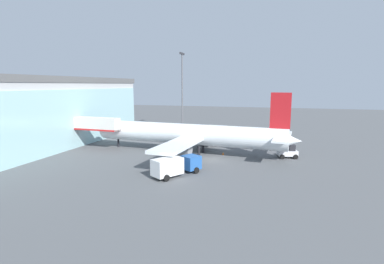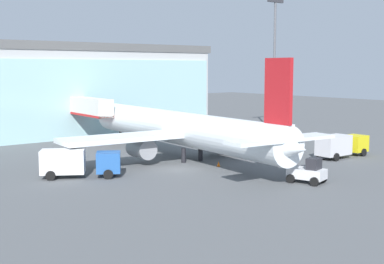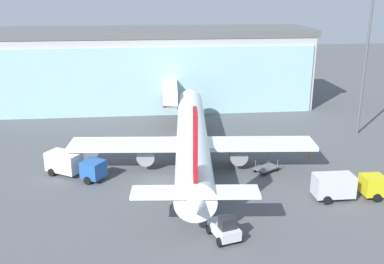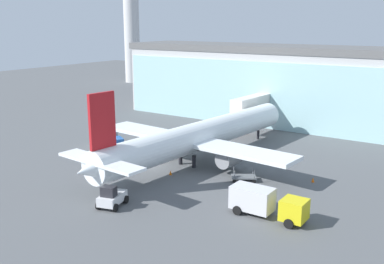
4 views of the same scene
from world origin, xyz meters
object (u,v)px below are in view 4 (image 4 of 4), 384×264
baggage_cart (244,177)px  safety_cone_nose (171,173)px  catering_truck (110,139)px  fuel_truck (265,202)px  airplane (198,137)px  control_tower (131,1)px  safety_cone_wingtip (313,180)px  jet_bridge (255,104)px  pushback_tug (112,197)px

baggage_cart → safety_cone_nose: (-8.31, -3.00, -0.23)m
catering_truck → safety_cone_nose: size_ratio=13.35×
catering_truck → fuel_truck: size_ratio=1.00×
airplane → fuel_truck: (14.69, -10.76, -1.94)m
control_tower → airplane: bearing=-43.0°
fuel_truck → safety_cone_wingtip: 11.83m
catering_truck → fuel_truck: bearing=15.3°
jet_bridge → catering_truck: 25.22m
safety_cone_nose → safety_cone_wingtip: bearing=25.2°
airplane → safety_cone_wingtip: size_ratio=71.14×
fuel_truck → baggage_cart: (-6.25, 7.65, -0.97)m
control_tower → safety_cone_nose: size_ratio=72.30×
baggage_cart → jet_bridge: bearing=80.5°
catering_truck → pushback_tug: (14.87, -15.08, -0.49)m
control_tower → baggage_cart: (69.85, -60.43, -23.67)m
catering_truck → safety_cone_wingtip: bearing=38.3°
baggage_cart → safety_cone_wingtip: 7.94m
pushback_tug → safety_cone_wingtip: pushback_tug is taller
jet_bridge → baggage_cart: jet_bridge is taller
safety_cone_nose → safety_cone_wingtip: size_ratio=1.00×
jet_bridge → safety_cone_nose: bearing=-173.2°
control_tower → airplane: size_ratio=1.02×
fuel_truck → safety_cone_nose: size_ratio=13.29×
catering_truck → safety_cone_wingtip: catering_truck is taller
airplane → pushback_tug: airplane is taller
safety_cone_nose → safety_cone_wingtip: same height
baggage_cart → safety_cone_nose: baggage_cart is taller
control_tower → baggage_cart: bearing=-40.9°
pushback_tug → safety_cone_wingtip: size_ratio=6.48×
safety_cone_wingtip → catering_truck: bearing=-174.1°
fuel_truck → pushback_tug: (-13.68, -6.33, -0.49)m
jet_bridge → safety_cone_wingtip: (16.69, -18.70, -4.44)m
jet_bridge → control_tower: bearing=61.2°
jet_bridge → catering_truck: bearing=153.5°
catering_truck → pushback_tug: size_ratio=2.06×
catering_truck → safety_cone_wingtip: (29.09, 3.02, -1.19)m
catering_truck → safety_cone_nose: bearing=16.0°
airplane → fuel_truck: bearing=-121.1°
catering_truck → pushback_tug: catering_truck is taller
airplane → pushback_tug: 17.29m
airplane → safety_cone_nose: bearing=-173.7°
airplane → catering_truck: 14.13m
control_tower → safety_cone_wingtip: control_tower is taller
baggage_cart → safety_cone_nose: size_ratio=5.85×
catering_truck → pushback_tug: bearing=-13.0°
airplane → pushback_tug: size_ratio=10.98×
catering_truck → baggage_cart: bearing=29.6°
jet_bridge → safety_cone_nose: (1.58, -25.81, -4.44)m
fuel_truck → pushback_tug: 15.08m
safety_cone_nose → jet_bridge: bearing=93.5°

